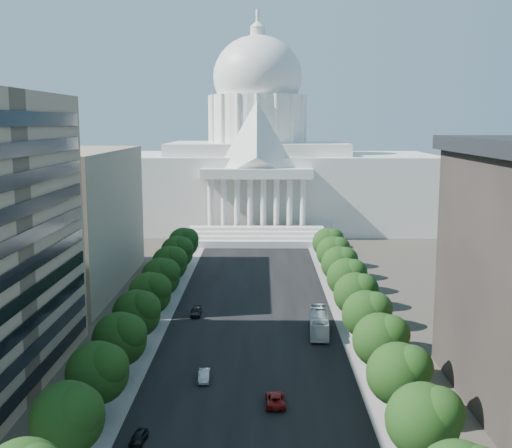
{
  "coord_description": "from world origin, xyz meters",
  "views": [
    {
      "loc": [
        1.8,
        -36.9,
        35.87
      ],
      "look_at": [
        0.56,
        82.8,
        16.84
      ],
      "focal_mm": 45.0,
      "sensor_mm": 36.0,
      "label": 1
    }
  ],
  "objects_px": {
    "car_silver": "(204,376)",
    "car_dark_b": "(196,312)",
    "city_bus": "(319,322)",
    "car_dark_a": "(139,437)",
    "car_red": "(275,399)"
  },
  "relations": [
    {
      "from": "car_dark_a",
      "to": "car_silver",
      "type": "relative_size",
      "value": 0.85
    },
    {
      "from": "car_dark_b",
      "to": "city_bus",
      "type": "xyz_separation_m",
      "value": [
        22.21,
        -9.63,
        1.13
      ]
    },
    {
      "from": "car_dark_a",
      "to": "car_silver",
      "type": "distance_m",
      "value": 18.63
    },
    {
      "from": "car_dark_a",
      "to": "city_bus",
      "type": "relative_size",
      "value": 0.28
    },
    {
      "from": "car_red",
      "to": "car_dark_a",
      "type": "bearing_deg",
      "value": 31.5
    },
    {
      "from": "car_silver",
      "to": "car_red",
      "type": "xyz_separation_m",
      "value": [
        9.85,
        -7.67,
        0.02
      ]
    },
    {
      "from": "car_red",
      "to": "car_dark_b",
      "type": "bearing_deg",
      "value": -70.87
    },
    {
      "from": "car_dark_a",
      "to": "city_bus",
      "type": "bearing_deg",
      "value": 65.38
    },
    {
      "from": "car_silver",
      "to": "car_dark_b",
      "type": "distance_m",
      "value": 30.89
    },
    {
      "from": "car_dark_a",
      "to": "city_bus",
      "type": "distance_m",
      "value": 45.37
    },
    {
      "from": "car_dark_b",
      "to": "city_bus",
      "type": "distance_m",
      "value": 24.24
    },
    {
      "from": "car_silver",
      "to": "city_bus",
      "type": "relative_size",
      "value": 0.33
    },
    {
      "from": "car_dark_b",
      "to": "car_silver",
      "type": "bearing_deg",
      "value": -82.26
    },
    {
      "from": "car_silver",
      "to": "car_dark_a",
      "type": "bearing_deg",
      "value": -110.65
    },
    {
      "from": "car_dark_a",
      "to": "car_red",
      "type": "height_order",
      "value": "car_red"
    }
  ]
}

